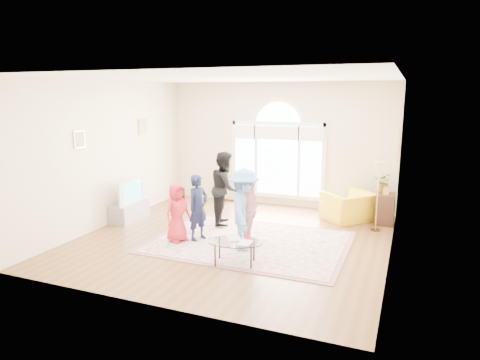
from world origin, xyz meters
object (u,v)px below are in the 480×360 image
at_px(tv_console, 130,212).
at_px(armchair, 348,207).
at_px(area_rug, 250,242).
at_px(coffee_table, 235,242).
at_px(television, 129,191).

bearing_deg(tv_console, armchair, 21.58).
relative_size(area_rug, tv_console, 3.60).
distance_m(tv_console, armchair, 5.09).
height_order(coffee_table, armchair, armchair).
bearing_deg(armchair, tv_console, -25.87).
bearing_deg(area_rug, armchair, 54.68).
bearing_deg(coffee_table, tv_console, 142.99).
bearing_deg(coffee_table, area_rug, 85.41).
distance_m(television, coffee_table, 3.62).
height_order(area_rug, tv_console, tv_console).
bearing_deg(area_rug, television, 173.01).
bearing_deg(tv_console, area_rug, -6.98).
bearing_deg(area_rug, tv_console, 173.02).
xyz_separation_m(area_rug, tv_console, (-3.13, 0.38, 0.20)).
bearing_deg(coffee_table, armchair, 54.66).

